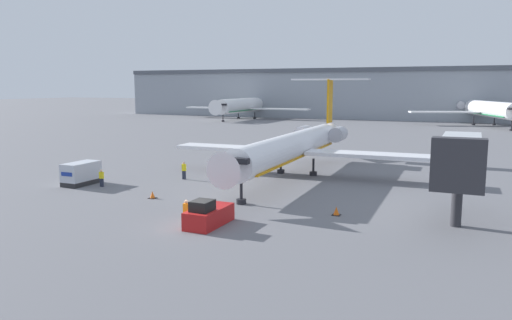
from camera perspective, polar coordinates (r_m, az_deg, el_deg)
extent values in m
plane|color=slate|center=(33.85, -6.87, -7.63)|extent=(600.00, 600.00, 0.00)
cube|color=#8C939E|center=(148.90, 17.45, 7.01)|extent=(180.00, 16.00, 13.32)
cube|color=#4C515B|center=(148.95, 17.57, 9.80)|extent=(180.00, 16.80, 1.20)
cylinder|color=white|center=(51.21, 4.06, 1.52)|extent=(3.52, 27.49, 2.79)
cone|color=white|center=(37.54, -3.03, -0.99)|extent=(2.85, 2.31, 2.79)
cube|color=black|center=(38.27, -2.46, -0.07)|extent=(2.39, 0.76, 0.44)
cone|color=white|center=(65.79, 8.22, 2.99)|extent=(2.60, 3.14, 2.51)
cube|color=orange|center=(51.33, 4.05, 0.52)|extent=(3.17, 24.74, 0.20)
cube|color=white|center=(50.83, 12.60, 0.58)|extent=(12.28, 3.39, 0.36)
cube|color=white|center=(55.30, -2.90, 1.39)|extent=(12.28, 3.39, 0.36)
cylinder|color=#ADADB7|center=(61.64, 9.37, 2.93)|extent=(1.86, 3.13, 1.78)
cylinder|color=#ADADB7|center=(62.76, 5.45, 3.10)|extent=(1.86, 3.13, 1.78)
cube|color=orange|center=(66.13, 8.43, 6.67)|extent=(0.30, 2.21, 5.63)
cube|color=white|center=(66.11, 8.48, 9.10)|extent=(10.17, 2.07, 0.20)
cylinder|color=black|center=(39.86, -1.70, -3.78)|extent=(0.24, 0.24, 1.80)
cylinder|color=black|center=(40.02, -1.70, -4.76)|extent=(0.80, 0.80, 0.40)
cylinder|color=black|center=(53.95, 2.86, -0.57)|extent=(0.24, 0.24, 1.80)
cylinder|color=black|center=(54.07, 2.85, -1.30)|extent=(0.80, 0.80, 0.40)
cylinder|color=black|center=(52.88, 6.58, -0.80)|extent=(0.24, 0.24, 1.80)
cylinder|color=black|center=(52.99, 6.56, -1.55)|extent=(0.80, 0.80, 0.40)
cube|color=#B21919|center=(34.09, -5.38, -6.44)|extent=(1.83, 4.08, 1.20)
cube|color=black|center=(33.10, -6.16, -5.21)|extent=(1.28, 1.47, 0.70)
cube|color=black|center=(35.80, -3.84, -6.00)|extent=(1.64, 0.30, 0.72)
cube|color=#232326|center=(50.62, -19.30, -2.41)|extent=(1.83, 3.69, 0.45)
cube|color=#B7BCC6|center=(50.44, -19.35, -1.21)|extent=(1.83, 3.69, 1.70)
cube|color=navy|center=(49.12, -20.83, -1.54)|extent=(1.28, 0.04, 0.36)
cube|color=#232838|center=(34.19, -7.95, -6.74)|extent=(0.32, 0.20, 0.86)
cube|color=orange|center=(34.00, -7.98, -5.49)|extent=(0.40, 0.24, 0.68)
sphere|color=tan|center=(33.90, -7.99, -4.73)|extent=(0.25, 0.25, 0.25)
cube|color=#232838|center=(50.97, -8.22, -1.71)|extent=(0.32, 0.20, 0.87)
cube|color=yellow|center=(50.84, -8.24, -0.85)|extent=(0.40, 0.24, 0.69)
sphere|color=tan|center=(50.77, -8.25, -0.33)|extent=(0.25, 0.25, 0.25)
cube|color=#232838|center=(48.96, -17.22, -2.47)|extent=(0.32, 0.20, 0.78)
cube|color=yellow|center=(48.84, -17.26, -1.67)|extent=(0.40, 0.24, 0.62)
sphere|color=tan|center=(48.77, -17.28, -1.18)|extent=(0.23, 0.23, 0.23)
cube|color=black|center=(42.90, -11.74, -4.28)|extent=(0.59, 0.59, 0.04)
cone|color=orange|center=(42.83, -11.75, -3.89)|extent=(0.42, 0.42, 0.57)
cube|color=black|center=(37.09, 9.16, -6.21)|extent=(0.61, 0.61, 0.04)
cone|color=orange|center=(37.01, 9.17, -5.73)|extent=(0.44, 0.44, 0.61)
cylinder|color=white|center=(130.64, 25.00, 5.31)|extent=(13.18, 27.91, 3.72)
cone|color=white|center=(145.88, 22.71, 5.69)|extent=(4.55, 4.99, 3.35)
cube|color=#19723F|center=(130.70, 24.96, 4.79)|extent=(11.86, 25.12, 0.20)
cube|color=white|center=(128.81, 20.63, 5.16)|extent=(16.15, 8.48, 0.36)
cylinder|color=#ADADB7|center=(142.73, 24.33, 5.74)|extent=(2.90, 3.50, 2.00)
cylinder|color=#ADADB7|center=(140.89, 22.21, 5.84)|extent=(2.90, 3.50, 2.00)
cube|color=#19723F|center=(146.56, 22.70, 7.41)|extent=(0.98, 2.15, 5.00)
cube|color=white|center=(146.56, 22.76, 8.39)|extent=(9.07, 4.77, 0.20)
cylinder|color=black|center=(118.63, 27.19, 3.51)|extent=(0.24, 0.24, 2.17)
cylinder|color=black|center=(118.70, 27.16, 3.09)|extent=(0.80, 0.80, 0.40)
cylinder|color=black|center=(131.84, 23.62, 4.13)|extent=(0.24, 0.24, 2.17)
cylinder|color=black|center=(131.89, 23.60, 3.75)|extent=(0.80, 0.80, 0.40)
cylinder|color=black|center=(133.55, 25.58, 4.06)|extent=(0.24, 0.24, 2.17)
cylinder|color=black|center=(133.61, 25.55, 3.68)|extent=(0.80, 0.80, 0.40)
cylinder|color=white|center=(144.27, -1.42, 6.26)|extent=(4.20, 27.57, 4.04)
cone|color=white|center=(130.55, -4.35, 6.01)|extent=(4.06, 3.26, 4.04)
cube|color=black|center=(131.66, -4.08, 6.34)|extent=(3.44, 0.72, 0.44)
cone|color=white|center=(158.85, 1.07, 6.46)|extent=(3.66, 4.47, 3.64)
cube|color=#19723F|center=(144.32, -1.42, 5.74)|extent=(3.78, 24.81, 0.20)
cube|color=white|center=(141.34, 2.73, 5.84)|extent=(17.23, 3.30, 0.36)
cube|color=white|center=(150.38, -4.87, 5.97)|extent=(17.23, 3.30, 0.36)
cylinder|color=#ADADB7|center=(153.62, 1.43, 6.58)|extent=(2.02, 3.01, 2.00)
cylinder|color=#ADADB7|center=(155.96, -0.56, 6.61)|extent=(2.02, 3.01, 2.00)
cube|color=#19723F|center=(159.57, 1.20, 8.09)|extent=(0.25, 2.20, 5.00)
cube|color=white|center=(159.58, 1.21, 8.99)|extent=(9.01, 1.85, 0.20)
cylinder|color=black|center=(133.01, -3.80, 4.79)|extent=(0.24, 0.24, 1.87)
cylinder|color=black|center=(133.06, -3.79, 4.47)|extent=(0.80, 0.80, 0.40)
cylinder|color=black|center=(147.33, -2.01, 5.15)|extent=(0.24, 0.24, 1.87)
cylinder|color=black|center=(147.37, -2.01, 4.87)|extent=(0.80, 0.80, 0.40)
cylinder|color=black|center=(145.10, -0.14, 5.11)|extent=(0.24, 0.24, 1.87)
cylinder|color=black|center=(145.14, -0.14, 4.82)|extent=(0.80, 0.80, 0.40)
cylinder|color=#2D2D33|center=(36.06, 21.96, -4.57)|extent=(0.70, 0.70, 3.20)
cube|color=#B2B7BC|center=(38.16, 22.34, 0.53)|extent=(2.60, 8.77, 2.60)
cube|color=#2D2D33|center=(33.22, 22.09, -0.55)|extent=(3.20, 1.20, 3.38)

